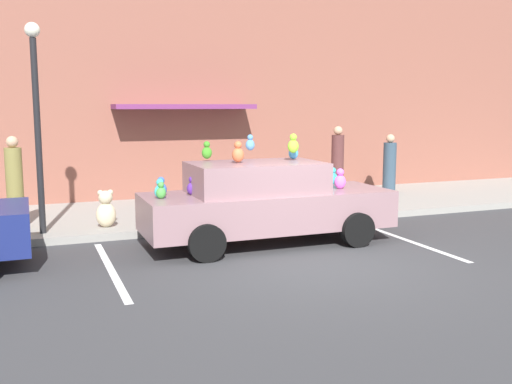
{
  "coord_description": "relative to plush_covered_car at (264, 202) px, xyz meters",
  "views": [
    {
      "loc": [
        -4.36,
        -8.28,
        2.58
      ],
      "look_at": [
        -0.22,
        2.31,
        0.9
      ],
      "focal_mm": 41.22,
      "sensor_mm": 36.0,
      "label": 1
    }
  ],
  "objects": [
    {
      "name": "pedestrian_by_lamp",
      "position": [
        -4.33,
        2.47,
        0.21
      ],
      "size": [
        0.33,
        0.33,
        1.84
      ],
      "color": "olive",
      "rests_on": "sidewalk"
    },
    {
      "name": "plush_covered_car",
      "position": [
        0.0,
        0.0,
        0.0
      ],
      "size": [
        4.65,
        1.86,
        2.06
      ],
      "color": "gray",
      "rests_on": "ground"
    },
    {
      "name": "parking_stripe_rear",
      "position": [
        -2.93,
        -0.71,
        -0.8
      ],
      "size": [
        0.12,
        3.6,
        0.01
      ],
      "primitive_type": "cube",
      "color": "silver",
      "rests_on": "ground"
    },
    {
      "name": "teddy_bear_on_sidewalk",
      "position": [
        -2.66,
        1.92,
        -0.3
      ],
      "size": [
        0.4,
        0.33,
        0.76
      ],
      "color": "beige",
      "rests_on": "sidewalk"
    },
    {
      "name": "sidewalk",
      "position": [
        0.29,
        3.29,
        -0.73
      ],
      "size": [
        24.0,
        4.0,
        0.15
      ],
      "primitive_type": "cube",
      "color": "gray",
      "rests_on": "ground"
    },
    {
      "name": "street_lamp_post",
      "position": [
        -3.86,
        1.79,
        1.75
      ],
      "size": [
        0.28,
        0.28,
        3.94
      ],
      "color": "black",
      "rests_on": "sidewalk"
    },
    {
      "name": "ground_plane",
      "position": [
        0.29,
        -1.71,
        -0.8
      ],
      "size": [
        60.0,
        60.0,
        0.0
      ],
      "primitive_type": "plane",
      "color": "#38383A"
    },
    {
      "name": "pedestrian_near_shopfront",
      "position": [
        5.27,
        3.73,
        0.11
      ],
      "size": [
        0.35,
        0.35,
        1.65
      ],
      "color": "#324657",
      "rests_on": "sidewalk"
    },
    {
      "name": "pedestrian_walking_past",
      "position": [
        3.57,
        3.64,
        0.24
      ],
      "size": [
        0.33,
        0.33,
        1.89
      ],
      "color": "#572E2D",
      "rests_on": "sidewalk"
    },
    {
      "name": "parking_stripe_front",
      "position": [
        2.67,
        -0.71,
        -0.8
      ],
      "size": [
        0.12,
        3.6,
        0.01
      ],
      "primitive_type": "cube",
      "color": "silver",
      "rests_on": "ground"
    },
    {
      "name": "storefront_building",
      "position": [
        0.28,
        5.43,
        2.39
      ],
      "size": [
        24.0,
        1.25,
        6.4
      ],
      "color": "brown",
      "rests_on": "ground"
    }
  ]
}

